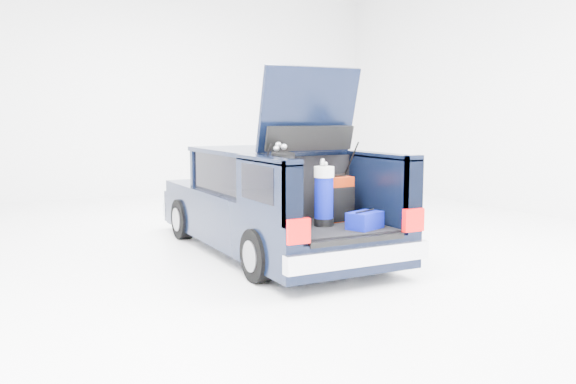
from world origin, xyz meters
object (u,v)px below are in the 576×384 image
red_suitcase (338,199)px  black_golf_bag (280,189)px  blue_golf_bag (324,196)px  blue_duffel (365,220)px  car (268,203)px

red_suitcase → black_golf_bag: (-0.79, -0.01, 0.17)m
red_suitcase → blue_golf_bag: 0.38m
red_suitcase → blue_duffel: 0.60m
car → blue_golf_bag: car is taller
black_golf_bag → blue_duffel: 1.04m
car → black_golf_bag: size_ratio=4.73×
car → red_suitcase: 1.39m
red_suitcase → blue_golf_bag: (-0.31, -0.19, 0.09)m
car → red_suitcase: car is taller
red_suitcase → blue_golf_bag: bearing=-154.0°
car → red_suitcase: bearing=-77.1°
car → blue_duffel: bearing=-80.7°
red_suitcase → blue_golf_bag: size_ratio=0.73×
car → blue_duffel: 1.95m
black_golf_bag → blue_golf_bag: size_ratio=1.24×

